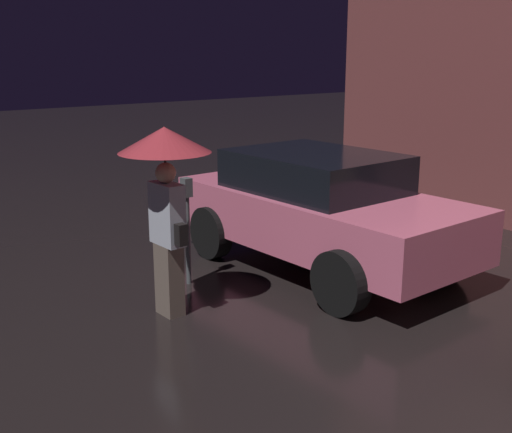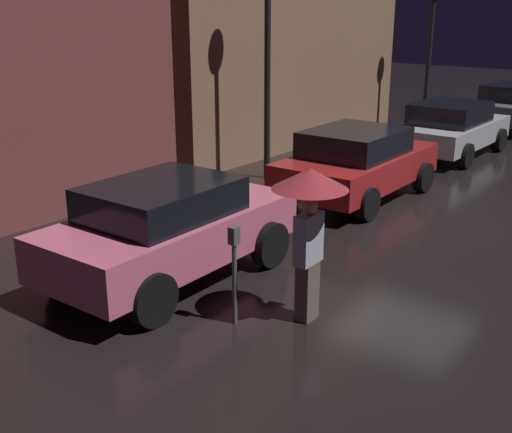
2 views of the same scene
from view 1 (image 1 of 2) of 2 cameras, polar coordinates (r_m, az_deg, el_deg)
The scene contains 3 objects.
parked_car_pink at distance 8.12m, azimuth 5.75°, elevation 0.77°, with size 3.95×1.98×1.47m.
pedestrian_with_umbrella at distance 6.49m, azimuth -8.03°, elevation 3.90°, with size 0.93×0.93×1.98m.
parking_meter at distance 7.53m, azimuth -6.13°, elevation -0.24°, with size 0.12×0.10×1.29m.
Camera 1 is at (0.65, -3.98, 2.71)m, focal length 45.00 mm.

